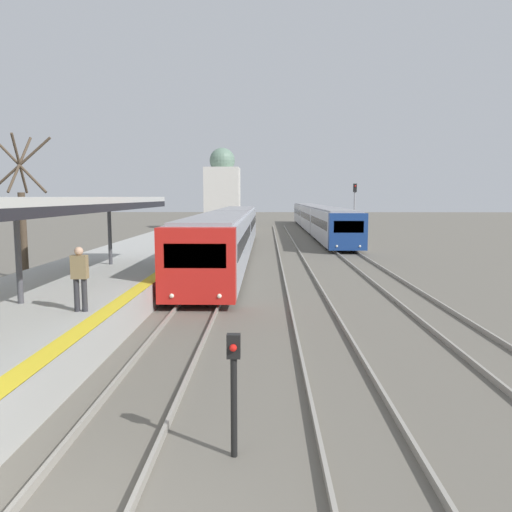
% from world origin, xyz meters
% --- Properties ---
extents(platform_canopy, '(4.00, 19.92, 2.91)m').
position_xyz_m(platform_canopy, '(-4.34, 8.48, 3.75)').
color(platform_canopy, beige).
rests_on(platform_canopy, station_platform).
extents(person_on_platform, '(0.40, 0.22, 1.66)m').
position_xyz_m(person_on_platform, '(-2.36, 7.56, 1.91)').
color(person_on_platform, '#2D2D33').
rests_on(person_on_platform, station_platform).
extents(train_near, '(2.70, 30.94, 2.97)m').
position_xyz_m(train_near, '(0.00, 27.04, 1.65)').
color(train_near, red).
rests_on(train_near, ground_plane).
extents(train_far, '(2.59, 43.22, 2.89)m').
position_xyz_m(train_far, '(7.87, 50.17, 1.61)').
color(train_far, navy).
rests_on(train_far, ground_plane).
extents(signal_post_near, '(0.20, 0.21, 1.89)m').
position_xyz_m(signal_post_near, '(1.90, 2.23, 1.17)').
color(signal_post_near, black).
rests_on(signal_post_near, ground_plane).
extents(signal_mast_far, '(0.28, 0.29, 4.95)m').
position_xyz_m(signal_mast_far, '(9.72, 37.09, 3.12)').
color(signal_mast_far, gray).
rests_on(signal_mast_far, ground_plane).
extents(distant_domed_building, '(4.00, 4.00, 9.51)m').
position_xyz_m(distant_domed_building, '(-2.81, 53.90, 4.41)').
color(distant_domed_building, silver).
rests_on(distant_domed_building, ground_plane).
extents(bare_tree_background, '(3.06, 1.91, 6.71)m').
position_xyz_m(bare_tree_background, '(-9.07, 18.31, 3.12)').
color(bare_tree_background, '#4C3D2D').
rests_on(bare_tree_background, ground_plane).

